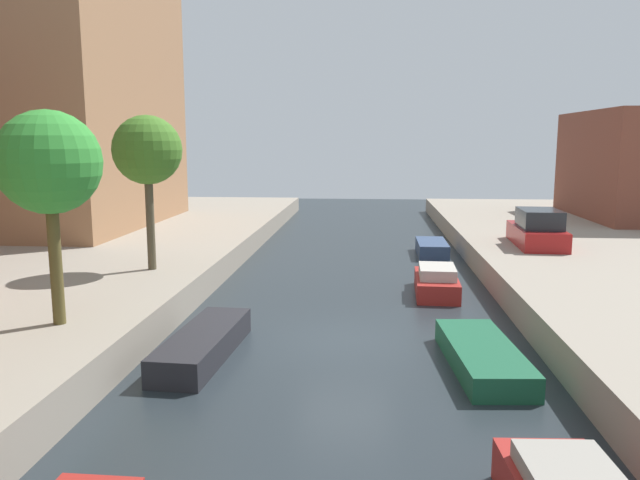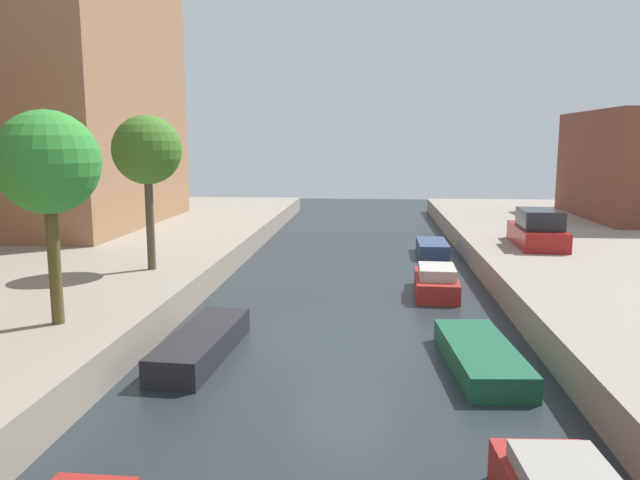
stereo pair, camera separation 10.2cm
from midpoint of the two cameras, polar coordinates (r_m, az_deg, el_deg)
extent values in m
plane|color=#232B30|center=(17.12, 2.42, -9.32)|extent=(84.00, 84.00, 0.00)
cylinder|color=brown|center=(16.17, -23.28, -1.88)|extent=(0.30, 0.30, 3.08)
sphere|color=#318C31|center=(15.92, -23.83, 6.63)|extent=(2.46, 2.46, 2.46)
cylinder|color=#4E4632|center=(22.02, -15.37, 1.61)|extent=(0.28, 0.28, 3.31)
sphere|color=#3F7424|center=(21.84, -15.65, 8.06)|extent=(2.35, 2.35, 2.35)
cube|color=maroon|center=(27.93, 19.58, 0.35)|extent=(2.00, 4.44, 0.80)
cube|color=#1E2328|center=(27.52, 19.84, 1.87)|extent=(1.69, 2.47, 0.78)
cube|color=#232328|center=(16.08, -10.73, -9.46)|extent=(1.57, 4.61, 0.67)
cube|color=gray|center=(9.72, 22.43, -19.88)|extent=(1.34, 1.83, 0.27)
cube|color=#195638|center=(15.59, 14.89, -10.40)|extent=(1.83, 4.41, 0.58)
cube|color=maroon|center=(22.43, 10.84, -4.13)|extent=(1.60, 3.38, 0.66)
cube|color=#B2ADA3|center=(22.14, 10.93, -2.92)|extent=(1.32, 1.88, 0.39)
cube|color=#33476B|center=(30.00, 10.47, -0.76)|extent=(1.40, 3.22, 0.67)
camera|label=1|loc=(0.05, -89.88, 0.02)|focal=34.46mm
camera|label=2|loc=(0.05, 90.12, -0.02)|focal=34.46mm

